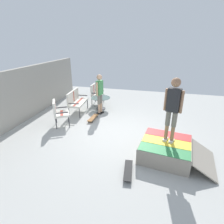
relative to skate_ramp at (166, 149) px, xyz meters
name	(u,v)px	position (x,y,z in m)	size (l,w,h in m)	color
ground_plane	(117,135)	(0.99, 1.65, -0.29)	(12.00, 12.00, 0.10)	#B2B2AD
back_wall_cinderblock	(17,97)	(0.99, 5.65, 0.81)	(9.00, 0.20, 2.11)	#9E998E
skate_ramp	(166,149)	(0.00, 0.00, 0.00)	(1.61, 2.14, 0.48)	gray
patio_bench	(76,100)	(2.49, 3.92, 0.37)	(1.29, 0.65, 1.02)	#38383D
patio_chair_near_house	(96,92)	(3.87, 3.46, 0.37)	(0.63, 0.56, 1.02)	#38383D
patio_chair_by_wall	(58,111)	(1.05, 3.97, 0.37)	(0.81, 0.79, 1.02)	#38383D
patio_table	(101,101)	(3.20, 2.97, 0.16)	(0.90, 0.90, 0.57)	#38383D
person_watching	(100,91)	(2.66, 2.83, 0.80)	(0.47, 0.30, 1.76)	black
person_skater	(173,106)	(0.07, -0.03, 1.30)	(0.31, 0.46, 1.79)	silver
skateboard_by_bench	(93,118)	(1.90, 2.90, -0.16)	(0.81, 0.24, 0.10)	brown
skateboard_spare	(128,170)	(-0.96, 0.93, -0.16)	(0.82, 0.29, 0.10)	black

